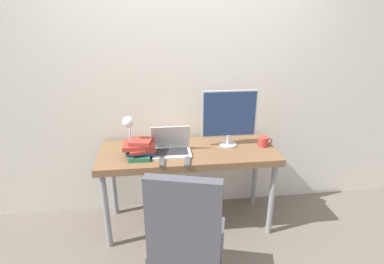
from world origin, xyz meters
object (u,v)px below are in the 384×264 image
(office_chair, at_px, (187,236))
(mug, at_px, (263,142))
(laptop, at_px, (171,147))
(book_stack, at_px, (140,148))
(monitor, at_px, (229,116))
(desk_lamp, at_px, (129,128))

(office_chair, xyz_separation_m, mug, (0.79, 0.87, 0.25))
(laptop, xyz_separation_m, book_stack, (-0.26, -0.05, 0.03))
(monitor, bearing_deg, office_chair, -117.18)
(mug, bearing_deg, laptop, -177.14)
(desk_lamp, relative_size, mug, 2.66)
(desk_lamp, bearing_deg, office_chair, -64.55)
(monitor, xyz_separation_m, office_chair, (-0.48, -0.93, -0.48))
(desk_lamp, xyz_separation_m, book_stack, (0.08, -0.04, -0.17))
(mug, bearing_deg, monitor, 169.21)
(monitor, distance_m, book_stack, 0.82)
(office_chair, distance_m, book_stack, 0.88)
(book_stack, height_order, mug, book_stack)
(monitor, bearing_deg, laptop, -169.03)
(laptop, xyz_separation_m, monitor, (0.52, 0.10, 0.23))
(office_chair, relative_size, book_stack, 3.90)
(monitor, bearing_deg, mug, -10.79)
(office_chair, bearing_deg, laptop, 93.17)
(book_stack, bearing_deg, desk_lamp, 152.54)
(office_chair, height_order, mug, office_chair)
(office_chair, height_order, book_stack, office_chair)
(monitor, distance_m, desk_lamp, 0.87)
(office_chair, xyz_separation_m, book_stack, (-0.31, 0.77, 0.28))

